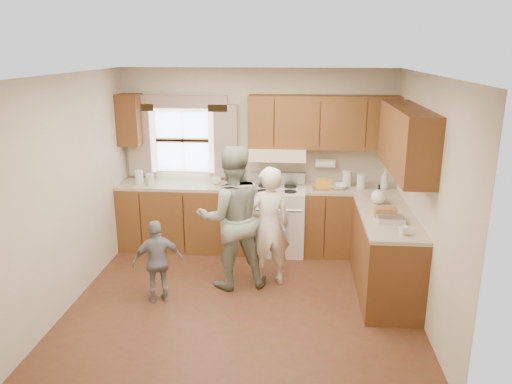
# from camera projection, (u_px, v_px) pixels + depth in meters

# --- Properties ---
(room) EXTENTS (3.80, 3.80, 3.80)m
(room) POSITION_uv_depth(u_px,v_px,m) (244.00, 193.00, 5.36)
(room) COLOR #4A2716
(room) RESTS_ON ground
(kitchen_fixtures) EXTENTS (3.80, 2.25, 2.15)m
(kitchen_fixtures) POSITION_uv_depth(u_px,v_px,m) (300.00, 202.00, 6.45)
(kitchen_fixtures) COLOR #4C2C10
(kitchen_fixtures) RESTS_ON ground
(stove) EXTENTS (0.76, 0.67, 1.07)m
(stove) POSITION_uv_depth(u_px,v_px,m) (277.00, 219.00, 6.93)
(stove) COLOR silver
(stove) RESTS_ON ground
(woman_left) EXTENTS (0.62, 0.51, 1.46)m
(woman_left) POSITION_uv_depth(u_px,v_px,m) (268.00, 227.00, 5.87)
(woman_left) COLOR #EFE3D1
(woman_left) RESTS_ON ground
(woman_right) EXTENTS (0.98, 0.85, 1.70)m
(woman_right) POSITION_uv_depth(u_px,v_px,m) (232.00, 218.00, 5.81)
(woman_right) COLOR #26432E
(woman_right) RESTS_ON ground
(child) EXTENTS (0.60, 0.41, 0.95)m
(child) POSITION_uv_depth(u_px,v_px,m) (158.00, 261.00, 5.53)
(child) COLOR gray
(child) RESTS_ON ground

